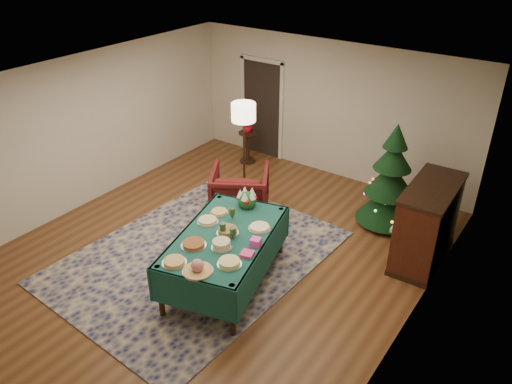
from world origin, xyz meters
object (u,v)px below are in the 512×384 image
Objects in this scene: floor_lamp at (244,118)px; side_table at (248,147)px; christmas_tree at (390,181)px; gift_box at (256,242)px; piano at (427,224)px; buffet_table at (225,245)px; armchair at (240,190)px; potted_plant at (247,128)px.

side_table is at bearing 123.66° from floor_lamp.
floor_lamp is 0.98× the size of christmas_tree.
gift_box is 0.07× the size of floor_lamp.
piano is at bearing -36.25° from christmas_tree.
floor_lamp is at bearing 129.56° from gift_box.
buffet_table is 2.36× the size of armchair.
gift_box is at bearing -126.78° from piano.
floor_lamp is (-1.36, 2.29, 0.88)m from buffet_table.
armchair is 2.23m from potted_plant.
armchair is at bearing -168.94° from piano.
piano reaches higher than potted_plant.
armchair is 0.67× the size of piano.
potted_plant is at bearing 163.52° from piano.
christmas_tree is (1.26, 2.85, 0.17)m from buffet_table.
christmas_tree reaches higher than gift_box.
piano is (4.27, -1.26, -0.16)m from potted_plant.
christmas_tree is (0.76, 2.80, -0.05)m from gift_box.
floor_lamp is 2.77m from christmas_tree.
christmas_tree is (2.62, 0.55, -0.71)m from floor_lamp.
buffet_table is at bearing -174.81° from gift_box.
piano reaches higher than gift_box.
christmas_tree is (3.41, -0.63, 0.04)m from potted_plant.
armchair is 2.65× the size of potted_plant.
potted_plant is (-1.20, 1.86, 0.29)m from armchair.
side_table is 4.46m from piano.
potted_plant is at bearing 127.62° from gift_box.
buffet_table is 2.81m from floor_lamp.
potted_plant reaches higher than side_table.
potted_plant is (-2.65, 3.43, -0.09)m from gift_box.
armchair is 1.46× the size of side_table.
side_table is (-2.15, 3.48, -0.33)m from buffet_table.
piano is (4.27, -1.26, 0.29)m from side_table.
buffet_table reaches higher than side_table.
christmas_tree is at bearing 177.92° from armchair.
christmas_tree reaches higher than piano.
buffet_table is 1.27× the size of christmas_tree.
armchair reaches higher than side_table.
gift_box is at bearing -52.38° from side_table.
armchair is at bearing -150.92° from christmas_tree.
armchair is at bearing -57.27° from potted_plant.
side_table is 0.46× the size of piano.
christmas_tree reaches higher than buffet_table.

